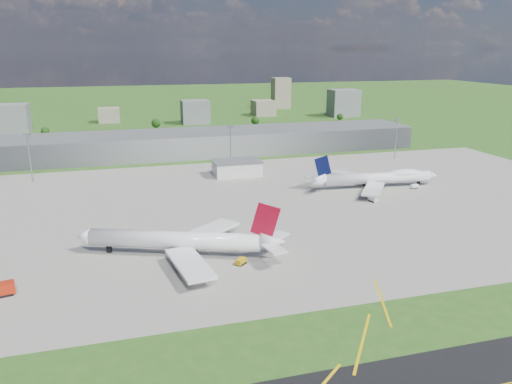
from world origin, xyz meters
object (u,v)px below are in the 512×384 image
object	(u,v)px
airliner_red_twin	(182,241)
tug_yellow	(241,262)
van_white_far	(414,187)
airliner_blue_quad	(378,178)
van_white_near	(373,199)

from	to	relation	value
airliner_red_twin	tug_yellow	xyz separation A→B (m)	(17.66, -12.77, -4.38)
airliner_red_twin	van_white_far	world-z (taller)	airliner_red_twin
airliner_blue_quad	van_white_near	world-z (taller)	airliner_blue_quad
airliner_red_twin	tug_yellow	world-z (taller)	airliner_red_twin
airliner_blue_quad	van_white_far	size ratio (longest dim) A/B	15.76
airliner_blue_quad	van_white_near	xyz separation A→B (m)	(-14.61, -22.37, -3.71)
tug_yellow	van_white_far	bearing A→B (deg)	-10.34
airliner_red_twin	van_white_far	xyz separation A→B (m)	(126.55, 54.07, -4.29)
tug_yellow	van_white_near	distance (m)	92.79
airliner_red_twin	tug_yellow	bearing A→B (deg)	165.57
van_white_far	van_white_near	bearing A→B (deg)	-169.87
van_white_near	van_white_far	xyz separation A→B (m)	(31.92, 15.03, -0.21)
tug_yellow	van_white_near	world-z (taller)	van_white_near
tug_yellow	van_white_far	size ratio (longest dim) A/B	1.03
airliner_blue_quad	van_white_near	bearing A→B (deg)	-117.53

